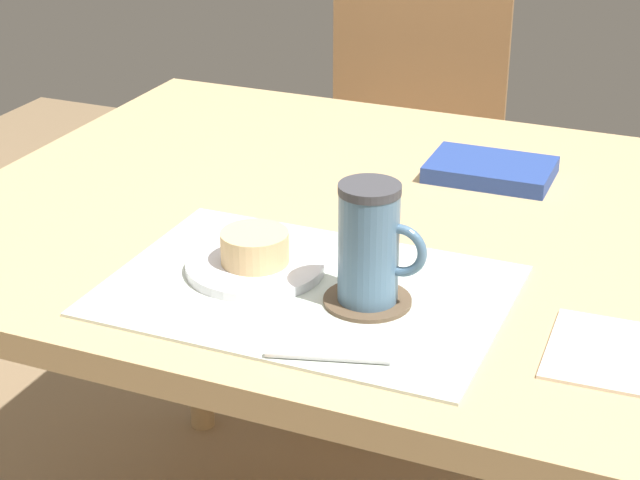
# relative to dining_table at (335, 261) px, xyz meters

# --- Properties ---
(dining_table) EXTENTS (1.04, 0.92, 0.75)m
(dining_table) POSITION_rel_dining_table_xyz_m (0.00, 0.00, 0.00)
(dining_table) COLOR tan
(dining_table) RESTS_ON ground_plane
(wooden_chair) EXTENTS (0.47, 0.47, 0.87)m
(wooden_chair) POSITION_rel_dining_table_xyz_m (-0.16, 0.82, -0.19)
(wooden_chair) COLOR #997047
(wooden_chair) RESTS_ON ground_plane
(placemat) EXTENTS (0.46, 0.32, 0.00)m
(placemat) POSITION_rel_dining_table_xyz_m (0.06, -0.24, 0.08)
(placemat) COLOR silver
(placemat) RESTS_ON dining_table
(pastry_plate) EXTENTS (0.17, 0.17, 0.01)m
(pastry_plate) POSITION_rel_dining_table_xyz_m (-0.01, -0.22, 0.09)
(pastry_plate) COLOR white
(pastry_plate) RESTS_ON placemat
(pastry) EXTENTS (0.08, 0.08, 0.04)m
(pastry) POSITION_rel_dining_table_xyz_m (-0.01, -0.22, 0.12)
(pastry) COLOR #E5BC7F
(pastry) RESTS_ON pastry_plate
(coffee_coaster) EXTENTS (0.10, 0.10, 0.00)m
(coffee_coaster) POSITION_rel_dining_table_xyz_m (0.14, -0.25, 0.09)
(coffee_coaster) COLOR brown
(coffee_coaster) RESTS_ON placemat
(coffee_mug) EXTENTS (0.10, 0.07, 0.14)m
(coffee_mug) POSITION_rel_dining_table_xyz_m (0.14, -0.25, 0.16)
(coffee_mug) COLOR slate
(coffee_mug) RESTS_ON coffee_coaster
(teaspoon) EXTENTS (0.13, 0.05, 0.01)m
(teaspoon) POSITION_rel_dining_table_xyz_m (0.15, -0.38, 0.09)
(teaspoon) COLOR silver
(teaspoon) RESTS_ON placemat
(paper_napkin) EXTENTS (0.16, 0.16, 0.00)m
(paper_napkin) POSITION_rel_dining_table_xyz_m (0.42, -0.25, 0.08)
(paper_napkin) COLOR silver
(paper_napkin) RESTS_ON dining_table
(small_book) EXTENTS (0.18, 0.13, 0.02)m
(small_book) POSITION_rel_dining_table_xyz_m (0.17, 0.19, 0.09)
(small_book) COLOR navy
(small_book) RESTS_ON dining_table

